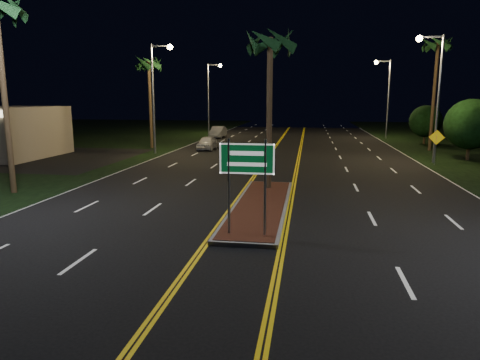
% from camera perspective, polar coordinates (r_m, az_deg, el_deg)
% --- Properties ---
extents(ground, '(120.00, 120.00, 0.00)m').
position_cam_1_polar(ground, '(11.88, -1.08, -12.05)').
color(ground, black).
rests_on(ground, ground).
extents(median_island, '(2.25, 10.25, 0.17)m').
position_cam_1_polar(median_island, '(18.45, 2.77, -3.44)').
color(median_island, gray).
rests_on(median_island, ground).
extents(highway_sign, '(1.80, 0.08, 3.20)m').
position_cam_1_polar(highway_sign, '(13.89, 0.92, 1.64)').
color(highway_sign, gray).
rests_on(highway_sign, ground).
extents(streetlight_left_mid, '(1.91, 0.44, 9.00)m').
position_cam_1_polar(streetlight_left_mid, '(36.99, -10.99, 12.21)').
color(streetlight_left_mid, gray).
rests_on(streetlight_left_mid, ground).
extents(streetlight_left_far, '(1.91, 0.44, 9.00)m').
position_cam_1_polar(streetlight_left_far, '(56.21, -3.87, 11.82)').
color(streetlight_left_far, gray).
rests_on(streetlight_left_far, ground).
extents(streetlight_right_mid, '(1.91, 0.44, 9.00)m').
position_cam_1_polar(streetlight_right_mid, '(33.92, 24.45, 11.60)').
color(streetlight_right_mid, gray).
rests_on(streetlight_right_mid, ground).
extents(streetlight_right_far, '(1.91, 0.44, 9.00)m').
position_cam_1_polar(streetlight_right_far, '(53.49, 18.82, 11.34)').
color(streetlight_right_far, gray).
rests_on(streetlight_right_far, ground).
extents(palm_median, '(2.40, 2.40, 8.30)m').
position_cam_1_polar(palm_median, '(21.53, 4.05, 17.86)').
color(palm_median, '#382819').
rests_on(palm_median, ground).
extents(palm_left_far, '(2.40, 2.40, 8.80)m').
position_cam_1_polar(palm_left_far, '(41.61, -12.08, 14.87)').
color(palm_left_far, '#382819').
rests_on(palm_left_far, ground).
extents(palm_right_far, '(2.40, 2.40, 10.30)m').
position_cam_1_polar(palm_right_far, '(42.44, 24.90, 15.95)').
color(palm_right_far, '#382819').
rests_on(palm_right_far, ground).
extents(shrub_mid, '(3.78, 3.78, 4.62)m').
position_cam_1_polar(shrub_mid, '(36.85, 28.40, 6.57)').
color(shrub_mid, '#382819').
rests_on(shrub_mid, ground).
extents(shrub_far, '(3.24, 3.24, 3.96)m').
position_cam_1_polar(shrub_far, '(48.31, 23.51, 7.20)').
color(shrub_far, '#382819').
rests_on(shrub_far, ground).
extents(car_near, '(1.93, 4.36, 1.44)m').
position_cam_1_polar(car_near, '(39.64, -4.44, 5.12)').
color(car_near, silver).
rests_on(car_near, ground).
extents(car_far, '(2.10, 4.67, 1.54)m').
position_cam_1_polar(car_far, '(51.98, -2.96, 6.53)').
color(car_far, silver).
rests_on(car_far, ground).
extents(warning_sign, '(0.98, 0.41, 2.48)m').
position_cam_1_polar(warning_sign, '(33.04, 24.70, 4.59)').
color(warning_sign, gray).
rests_on(warning_sign, ground).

